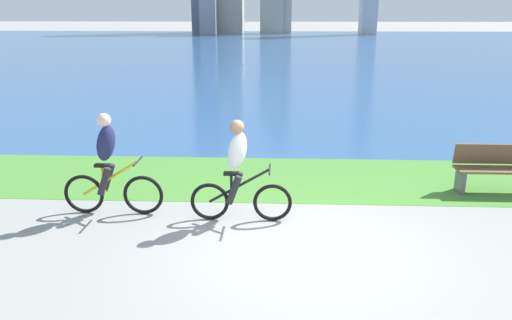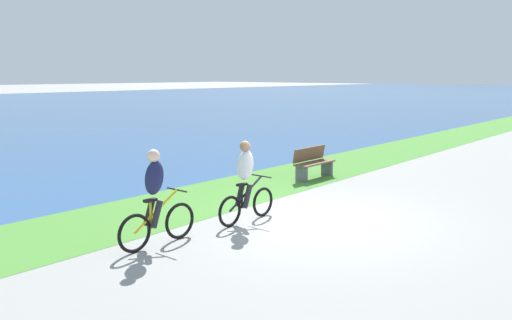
{
  "view_description": "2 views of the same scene",
  "coord_description": "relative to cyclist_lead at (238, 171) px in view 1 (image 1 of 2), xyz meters",
  "views": [
    {
      "loc": [
        -0.33,
        -6.43,
        3.27
      ],
      "look_at": [
        -0.68,
        1.05,
        1.01
      ],
      "focal_mm": 34.76,
      "sensor_mm": 36.0,
      "label": 1
    },
    {
      "loc": [
        -8.67,
        -5.85,
        2.97
      ],
      "look_at": [
        -0.79,
        0.86,
        1.27
      ],
      "focal_mm": 36.68,
      "sensor_mm": 36.0,
      "label": 2
    }
  ],
  "objects": [
    {
      "name": "cyclist_trailing",
      "position": [
        -2.14,
        0.19,
        0.01
      ],
      "size": [
        1.67,
        0.52,
        1.71
      ],
      "color": "black",
      "rests_on": "ground"
    },
    {
      "name": "ground_plane",
      "position": [
        0.96,
        -0.99,
        -0.83
      ],
      "size": [
        300.0,
        300.0,
        0.0
      ],
      "primitive_type": "plane",
      "color": "gray"
    },
    {
      "name": "bay_water_surface",
      "position": [
        0.96,
        40.1,
        -0.83
      ],
      "size": [
        300.0,
        73.12,
        0.0
      ],
      "primitive_type": "cube",
      "color": "#2D568C",
      "rests_on": "ground"
    },
    {
      "name": "cyclist_lead",
      "position": [
        0.0,
        0.0,
        0.0
      ],
      "size": [
        1.64,
        0.52,
        1.67
      ],
      "color": "black",
      "rests_on": "ground"
    },
    {
      "name": "bench_near_path",
      "position": [
        4.68,
        1.55,
        -0.38
      ],
      "size": [
        1.5,
        0.47,
        0.9
      ],
      "color": "brown",
      "rests_on": "ground"
    },
    {
      "name": "grass_strip_bayside",
      "position": [
        0.96,
        2.14,
        -0.83
      ],
      "size": [
        120.0,
        2.79,
        0.01
      ],
      "primitive_type": "cube",
      "color": "#478433",
      "rests_on": "ground"
    }
  ]
}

